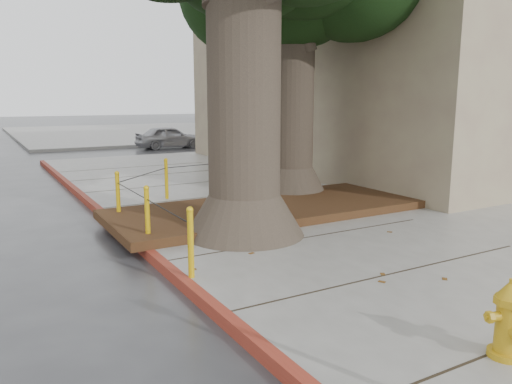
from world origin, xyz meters
TOP-DOWN VIEW (x-y plane):
  - ground at (0.00, 0.00)m, footprint 140.00×140.00m
  - sidewalk_main at (6.00, 2.50)m, footprint 16.00×26.00m
  - sidewalk_far at (6.00, 30.00)m, footprint 16.00×20.00m
  - curb_red at (-2.00, 2.50)m, footprint 0.14×26.00m
  - planter_bed at (0.90, 3.90)m, footprint 6.40×2.60m
  - building_corner at (10.00, 8.50)m, footprint 12.00×13.00m
  - building_side_white at (16.00, 26.00)m, footprint 10.00×10.00m
  - building_side_grey at (22.00, 32.00)m, footprint 12.00×14.00m
  - bollard_ring at (-0.87, 4.38)m, footprint 3.79×5.39m
  - fire_hydrant at (-0.23, -2.10)m, footprint 0.39×0.38m
  - car_silver at (4.26, 18.87)m, footprint 3.30×1.41m
  - car_red at (8.76, 19.60)m, footprint 3.72×1.34m

SIDE VIEW (x-z plane):
  - ground at x=0.00m, z-range 0.00..0.00m
  - sidewalk_main at x=6.00m, z-range 0.00..0.15m
  - sidewalk_far at x=6.00m, z-range 0.00..0.15m
  - curb_red at x=-2.00m, z-range -0.01..0.15m
  - planter_bed at x=0.90m, z-range 0.15..0.31m
  - fire_hydrant at x=-0.23m, z-range 0.14..0.88m
  - car_silver at x=4.26m, z-range 0.00..1.11m
  - car_red at x=8.76m, z-range 0.00..1.22m
  - bollard_ring at x=-0.87m, z-range 0.19..1.14m
  - building_side_white at x=16.00m, z-range 0.00..9.00m
  - building_corner at x=10.00m, z-range 0.00..10.00m
  - building_side_grey at x=22.00m, z-range 0.00..12.00m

